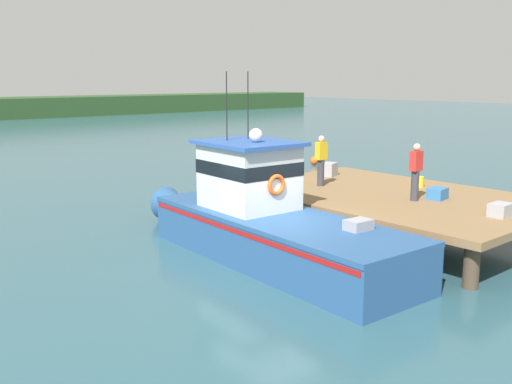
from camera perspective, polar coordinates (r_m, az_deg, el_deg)
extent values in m
plane|color=#2D5660|center=(14.66, 1.80, -7.17)|extent=(200.00, 200.00, 0.00)
cylinder|color=#4C3D2D|center=(13.78, 20.54, -6.92)|extent=(0.36, 0.36, 1.00)
cylinder|color=#4C3D2D|center=(18.92, -1.69, -1.40)|extent=(0.36, 0.36, 1.00)
cylinder|color=#4C3D2D|center=(22.49, 8.65, 0.49)|extent=(0.36, 0.36, 1.00)
cube|color=olive|center=(17.88, 13.23, -0.47)|extent=(6.00, 9.00, 0.20)
cube|color=#285184|center=(14.69, 2.15, -4.89)|extent=(2.91, 8.12, 1.10)
cone|color=#285184|center=(18.60, -7.59, -1.56)|extent=(1.19, 1.85, 1.10)
cube|color=#A31919|center=(14.58, 2.16, -3.19)|extent=(2.92, 7.96, 0.12)
cube|color=#285184|center=(14.54, 2.17, -2.58)|extent=(2.95, 8.12, 0.12)
cube|color=silver|center=(15.29, -0.70, 1.33)|extent=(2.01, 2.29, 1.80)
cube|color=black|center=(15.24, -0.70, 2.49)|extent=(2.03, 2.32, 0.36)
cube|color=#2D56A8|center=(15.15, -0.71, 4.87)|extent=(2.27, 2.61, 0.10)
sphere|color=white|center=(14.89, -0.01, 5.65)|extent=(0.36, 0.36, 0.36)
cylinder|color=black|center=(15.28, -2.92, 8.48)|extent=(0.03, 0.03, 1.80)
cylinder|color=black|center=(15.69, -0.80, 8.56)|extent=(0.03, 0.03, 1.80)
cube|color=#939399|center=(13.35, 10.09, -3.46)|extent=(0.62, 0.47, 0.36)
torus|color=orange|center=(12.31, 9.16, -5.25)|extent=(0.59, 0.59, 0.12)
torus|color=#EA5119|center=(14.41, 2.04, 0.72)|extent=(0.54, 0.13, 0.54)
cube|color=#9E9EA3|center=(20.71, 7.25, 2.24)|extent=(0.72, 0.62, 0.47)
cube|color=#9E9EA3|center=(15.73, 23.04, -1.64)|extent=(0.61, 0.46, 0.34)
cube|color=#3370B2|center=(17.36, 17.51, -0.15)|extent=(0.66, 0.53, 0.33)
cylinder|color=yellow|center=(19.14, 15.80, 0.98)|extent=(0.32, 0.32, 0.34)
cylinder|color=#383842|center=(18.70, 6.43, 1.91)|extent=(0.22, 0.22, 0.86)
cube|color=gold|center=(18.60, 6.48, 4.07)|extent=(0.36, 0.22, 0.56)
sphere|color=beige|center=(18.56, 6.50, 5.27)|extent=(0.20, 0.20, 0.20)
cylinder|color=#383842|center=(16.93, 15.45, 0.61)|extent=(0.22, 0.22, 0.86)
cube|color=red|center=(16.82, 15.57, 2.99)|extent=(0.36, 0.22, 0.56)
sphere|color=beige|center=(16.77, 15.64, 4.31)|extent=(0.20, 0.20, 0.20)
sphere|color=#EA5B19|center=(31.63, 5.78, 3.11)|extent=(0.45, 0.45, 0.45)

